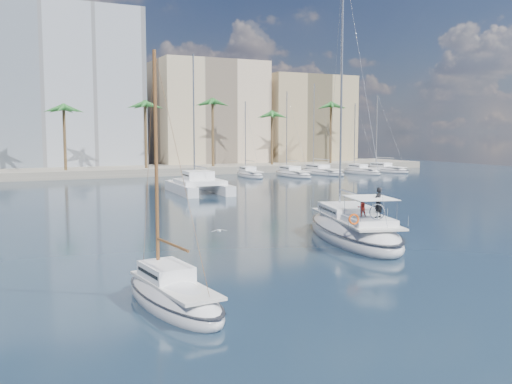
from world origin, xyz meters
TOP-DOWN VIEW (x-y plane):
  - ground at (0.00, 0.00)m, footprint 160.00×160.00m
  - quay at (0.00, 61.00)m, footprint 120.00×14.00m
  - building_modern at (-12.00, 73.00)m, footprint 42.00×16.00m
  - building_beige at (22.00, 70.00)m, footprint 20.00×14.00m
  - building_tan_right at (42.00, 68.00)m, footprint 18.00×12.00m
  - palm_centre at (0.00, 57.00)m, footprint 3.60×3.60m
  - palm_right at (34.00, 57.00)m, footprint 3.60×3.60m
  - main_sloop at (4.25, -2.22)m, footprint 7.47×13.64m
  - small_sloop at (-10.54, -10.89)m, footprint 3.11×7.71m
  - catamaran at (5.02, 28.76)m, footprint 6.10×11.06m
  - seagull at (-3.88, 0.68)m, footprint 1.03×0.44m
  - moored_yacht_a at (20.00, 47.00)m, footprint 3.37×9.52m
  - moored_yacht_b at (26.50, 45.00)m, footprint 3.32×10.83m
  - moored_yacht_c at (33.00, 47.00)m, footprint 3.98×12.33m
  - moored_yacht_d at (39.50, 45.00)m, footprint 3.52×9.55m
  - moored_yacht_e at (46.00, 47.00)m, footprint 4.61×11.11m

SIDE VIEW (x-z plane):
  - ground at x=0.00m, z-range 0.00..0.00m
  - moored_yacht_a at x=20.00m, z-range -5.95..5.95m
  - moored_yacht_b at x=26.50m, z-range -6.86..6.86m
  - moored_yacht_c at x=33.00m, z-range -7.77..7.77m
  - moored_yacht_d at x=39.50m, z-range -5.95..5.95m
  - moored_yacht_e at x=46.00m, z-range -6.86..6.86m
  - small_sloop at x=-10.54m, z-range -4.99..5.80m
  - main_sloop at x=4.25m, z-range -9.09..10.22m
  - quay at x=0.00m, z-range 0.00..1.20m
  - seagull at x=-3.88m, z-range 0.62..0.81m
  - catamaran at x=5.02m, z-range -6.78..9.00m
  - building_tan_right at x=42.00m, z-range 0.00..18.00m
  - building_beige at x=22.00m, z-range 0.00..20.00m
  - palm_centre at x=0.00m, z-range 4.13..16.43m
  - palm_right at x=34.00m, z-range 4.13..16.43m
  - building_modern at x=-12.00m, z-range 0.00..28.00m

